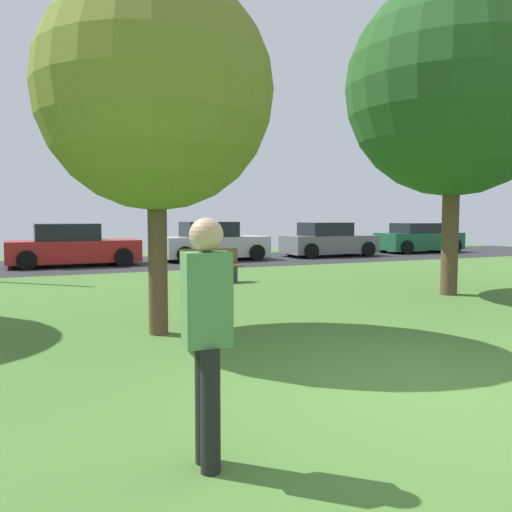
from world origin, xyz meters
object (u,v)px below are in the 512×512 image
Objects in this scene: parked_car_green at (419,239)px; person_thrower at (207,330)px; parked_car_grey at (328,241)px; park_bench at (211,265)px; oak_tree_left at (454,88)px; parked_car_silver at (213,243)px; oak_tree_center at (155,93)px; parked_car_red at (72,247)px.

person_thrower is at bearing -134.42° from parked_car_green.
park_bench is at bearing -139.20° from parked_car_grey.
oak_tree_left is at bearing 41.37° from person_thrower.
oak_tree_center is at bearing -113.13° from parked_car_silver.
oak_tree_center is 7.13m from oak_tree_left.
park_bench is (-7.77, -6.71, -0.21)m from parked_car_grey.
person_thrower is 0.40× the size of parked_car_red.
oak_tree_center is 1.31× the size of parked_car_grey.
oak_tree_left is 11.73m from parked_car_silver.
park_bench is (-2.46, -6.75, -0.23)m from parked_car_silver.
parked_car_red is 1.07× the size of parked_car_green.
oak_tree_center is at bearing -169.37° from oak_tree_left.
parked_car_grey is at bearing -139.20° from park_bench.
oak_tree_left is (6.94, 1.30, 0.99)m from oak_tree_center.
parked_car_red is (-0.08, 12.03, -2.88)m from oak_tree_center.
parked_car_silver is (5.23, 12.25, -2.86)m from oak_tree_center.
parked_car_red is 15.95m from parked_car_green.
person_thrower is 10.49m from park_bench.
oak_tree_left is at bearing -108.30° from parked_car_grey.
parked_car_silver reaches higher than parked_car_red.
person_thrower is 16.42m from parked_car_red.
oak_tree_left is at bearing -56.79° from parked_car_red.
park_bench is at bearing -151.63° from parked_car_green.
parked_car_silver reaches higher than parked_car_green.
park_bench is (-13.08, -7.06, -0.19)m from parked_car_green.
parked_car_green is at bearing -151.63° from park_bench.
parked_car_green is (16.60, 16.94, -0.32)m from person_thrower.
person_thrower is 0.42× the size of parked_car_green.
oak_tree_center is 12.37m from parked_car_red.
oak_tree_center is at bearing 85.27° from person_thrower.
parked_car_grey is (5.31, -0.05, -0.02)m from parked_car_silver.
person_thrower is at bearing -109.76° from parked_car_silver.
person_thrower is (-7.68, -5.68, -3.57)m from oak_tree_left.
oak_tree_left reaches higher than parked_car_grey.
oak_tree_left is 1.66× the size of parked_car_green.
oak_tree_center is 1.27× the size of parked_car_green.
oak_tree_left is at bearing 10.63° from oak_tree_center.
parked_car_red is 1.10× the size of parked_car_grey.
oak_tree_center is at bearing -141.62° from parked_car_green.
parked_car_silver is at bearing 2.34° from parked_car_red.
park_bench is at bearing 75.29° from person_thrower.
oak_tree_center is at bearing 63.23° from park_bench.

